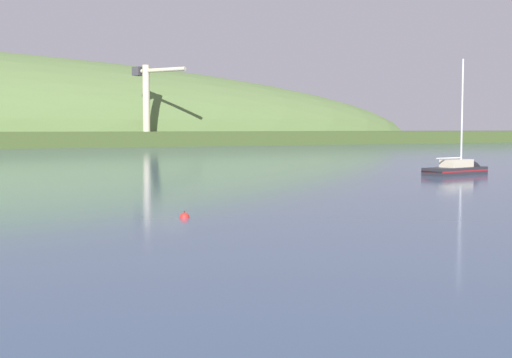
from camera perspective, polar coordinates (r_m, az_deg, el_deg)
name	(u,v)px	position (r m, az deg, el deg)	size (l,w,h in m)	color
dockside_crane	(147,106)	(182.01, -8.74, 5.86)	(8.72, 15.28, 20.41)	#4C4C51
sailboat_midwater_white	(461,172)	(68.66, 16.19, 0.57)	(7.97, 3.19, 11.72)	#232328
mooring_buoy_midchannel	(184,217)	(33.94, -5.79, -3.10)	(0.48, 0.48, 0.56)	red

